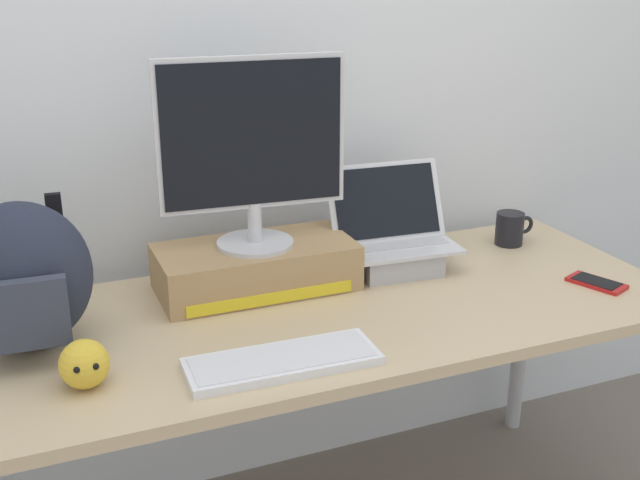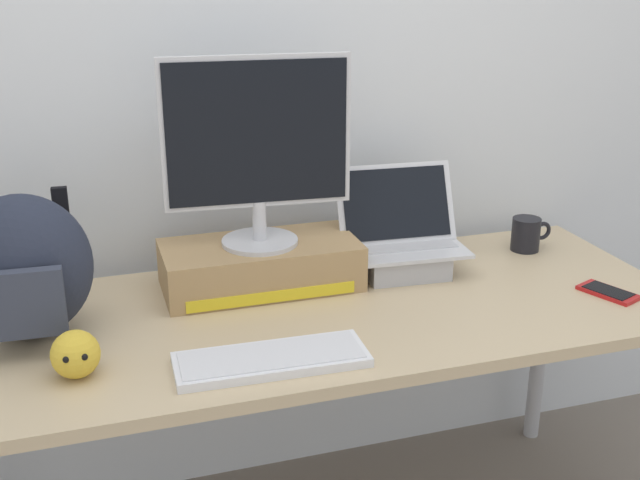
% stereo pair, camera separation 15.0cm
% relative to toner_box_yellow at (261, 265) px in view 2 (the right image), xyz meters
% --- Properties ---
extents(back_wall, '(7.00, 0.10, 2.60)m').
position_rel_toner_box_yellow_xyz_m(back_wall, '(0.11, 0.29, 0.50)').
color(back_wall, silver).
rests_on(back_wall, ground).
extents(desk, '(1.84, 0.74, 0.74)m').
position_rel_toner_box_yellow_xyz_m(desk, '(0.11, -0.18, -0.13)').
color(desk, tan).
rests_on(desk, ground).
extents(toner_box_yellow, '(0.51, 0.25, 0.12)m').
position_rel_toner_box_yellow_xyz_m(toner_box_yellow, '(0.00, 0.00, 0.00)').
color(toner_box_yellow, '#A88456').
rests_on(toner_box_yellow, desk).
extents(desktop_monitor, '(0.47, 0.20, 0.48)m').
position_rel_toner_box_yellow_xyz_m(desktop_monitor, '(-0.00, -0.00, 0.31)').
color(desktop_monitor, silver).
rests_on(desktop_monitor, toner_box_yellow).
extents(open_laptop, '(0.35, 0.25, 0.28)m').
position_rel_toner_box_yellow_xyz_m(open_laptop, '(0.39, -0.01, 0.00)').
color(open_laptop, '#ADADB2').
rests_on(open_laptop, desk).
extents(external_keyboard, '(0.42, 0.16, 0.02)m').
position_rel_toner_box_yellow_xyz_m(external_keyboard, '(-0.08, -0.42, -0.05)').
color(external_keyboard, white).
rests_on(external_keyboard, desk).
extents(messenger_backpack, '(0.31, 0.30, 0.33)m').
position_rel_toner_box_yellow_xyz_m(messenger_backpack, '(-0.57, -0.11, 0.11)').
color(messenger_backpack, '#232838').
rests_on(messenger_backpack, desk).
extents(coffee_mug, '(0.13, 0.08, 0.10)m').
position_rel_toner_box_yellow_xyz_m(coffee_mug, '(0.81, 0.03, -0.01)').
color(coffee_mug, black).
rests_on(coffee_mug, desk).
extents(cell_phone, '(0.12, 0.16, 0.01)m').
position_rel_toner_box_yellow_xyz_m(cell_phone, '(0.84, -0.32, -0.05)').
color(cell_phone, red).
rests_on(cell_phone, desk).
extents(plush_toy, '(0.10, 0.10, 0.10)m').
position_rel_toner_box_yellow_xyz_m(plush_toy, '(-0.47, -0.34, -0.01)').
color(plush_toy, gold).
rests_on(plush_toy, desk).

